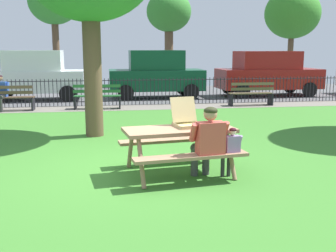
% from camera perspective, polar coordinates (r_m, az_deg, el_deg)
% --- Properties ---
extents(ground, '(28.00, 12.15, 0.02)m').
position_cam_1_polar(ground, '(9.24, -5.57, -2.21)').
color(ground, '#3B792B').
extents(cobblestone_walkway, '(28.00, 1.40, 0.01)m').
position_cam_1_polar(cobblestone_walkway, '(14.53, -6.79, 2.52)').
color(cobblestone_walkway, slate).
extents(street_asphalt, '(28.00, 7.28, 0.01)m').
position_cam_1_polar(street_asphalt, '(18.83, -7.27, 4.38)').
color(street_asphalt, '#515154').
extents(picnic_table_foreground, '(1.98, 1.71, 0.79)m').
position_cam_1_polar(picnic_table_foreground, '(6.75, 1.58, -1.74)').
color(picnic_table_foreground, '#9E7658').
rests_on(picnic_table_foreground, ground).
extents(pizza_box_open, '(0.53, 0.60, 0.47)m').
position_cam_1_polar(pizza_box_open, '(6.88, 2.65, 0.72)').
color(pizza_box_open, tan).
rests_on(pizza_box_open, picnic_table_foreground).
extents(adult_at_table, '(0.63, 0.63, 1.19)m').
position_cam_1_polar(adult_at_table, '(6.37, 5.58, -1.97)').
color(adult_at_table, '#464646').
rests_on(adult_at_table, ground).
extents(child_at_table, '(0.34, 0.34, 0.85)m').
position_cam_1_polar(child_at_table, '(6.53, 8.68, -3.03)').
color(child_at_table, '#333333').
rests_on(child_at_table, ground).
extents(iron_fence_streetside, '(18.82, 0.03, 0.99)m').
position_cam_1_polar(iron_fence_streetside, '(15.16, -6.93, 4.79)').
color(iron_fence_streetside, black).
rests_on(iron_fence_streetside, ground).
extents(park_bench_left, '(1.61, 0.50, 0.85)m').
position_cam_1_polar(park_bench_left, '(14.67, -21.23, 3.61)').
color(park_bench_left, brown).
rests_on(park_bench_left, ground).
extents(park_bench_center, '(1.62, 0.55, 0.85)m').
position_cam_1_polar(park_bench_center, '(14.33, -9.80, 4.02)').
color(park_bench_center, '#27602E').
rests_on(park_bench_center, ground).
extents(park_bench_right, '(1.60, 0.47, 0.85)m').
position_cam_1_polar(park_bench_right, '(15.26, 11.48, 4.37)').
color(park_bench_right, brown).
rests_on(park_bench_right, ground).
extents(person_on_park_bench, '(0.62, 0.61, 1.19)m').
position_cam_1_polar(person_on_park_bench, '(14.73, -22.39, 4.50)').
color(person_on_park_bench, '#303030').
rests_on(person_on_park_bench, ground).
extents(parked_car_center, '(3.91, 1.84, 1.98)m').
position_cam_1_polar(parked_car_center, '(17.37, -18.04, 6.78)').
color(parked_car_center, silver).
rests_on(parked_car_center, ground).
extents(parked_car_right, '(3.90, 1.83, 1.98)m').
position_cam_1_polar(parked_car_right, '(17.28, -1.64, 7.28)').
color(parked_car_right, '#0E4528').
rests_on(parked_car_right, ground).
extents(parked_car_far_right, '(4.44, 1.99, 1.94)m').
position_cam_1_polar(parked_car_far_right, '(18.54, 13.74, 7.20)').
color(parked_car_far_right, maroon).
rests_on(parked_car_far_right, ground).
extents(far_tree_midleft, '(2.70, 2.70, 5.73)m').
position_cam_1_polar(far_tree_midleft, '(23.42, -15.60, 16.22)').
color(far_tree_midleft, brown).
rests_on(far_tree_midleft, ground).
extents(far_tree_center, '(2.48, 2.48, 5.18)m').
position_cam_1_polar(far_tree_center, '(23.52, 0.12, 15.35)').
color(far_tree_center, brown).
rests_on(far_tree_center, ground).
extents(far_tree_midright, '(3.19, 3.19, 5.48)m').
position_cam_1_polar(far_tree_midright, '(25.66, 16.92, 14.69)').
color(far_tree_midright, brown).
rests_on(far_tree_midright, ground).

